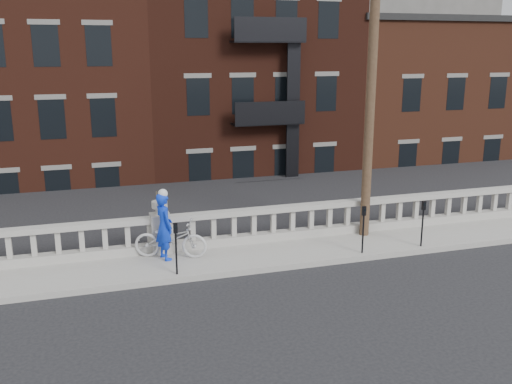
# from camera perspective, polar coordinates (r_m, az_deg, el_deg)

# --- Properties ---
(ground) EXTENTS (120.00, 120.00, 0.00)m
(ground) POSITION_cam_1_polar(r_m,az_deg,el_deg) (12.93, -6.88, -12.31)
(ground) COLOR black
(ground) RESTS_ON ground
(sidewalk) EXTENTS (32.00, 2.20, 0.15)m
(sidewalk) POSITION_cam_1_polar(r_m,az_deg,el_deg) (15.62, -8.93, -7.28)
(sidewalk) COLOR #9A978F
(sidewalk) RESTS_ON ground
(balustrade) EXTENTS (28.00, 0.34, 1.03)m
(balustrade) POSITION_cam_1_polar(r_m,az_deg,el_deg) (16.31, -9.50, -4.25)
(balustrade) COLOR #9A978F
(balustrade) RESTS_ON sidewalk
(planter_pedestal) EXTENTS (0.55, 0.55, 1.76)m
(planter_pedestal) POSITION_cam_1_polar(r_m,az_deg,el_deg) (16.25, -9.53, -3.62)
(planter_pedestal) COLOR #9A978F
(planter_pedestal) RESTS_ON sidewalk
(lower_level) EXTENTS (80.00, 44.00, 20.80)m
(lower_level) POSITION_cam_1_polar(r_m,az_deg,el_deg) (34.69, -13.16, 8.70)
(lower_level) COLOR #605E59
(lower_level) RESTS_ON ground
(utility_pole) EXTENTS (1.60, 0.28, 10.00)m
(utility_pole) POSITION_cam_1_polar(r_m,az_deg,el_deg) (17.09, 11.53, 12.21)
(utility_pole) COLOR #422D1E
(utility_pole) RESTS_ON sidewalk
(parking_meter_a) EXTENTS (0.10, 0.09, 1.36)m
(parking_meter_a) POSITION_cam_1_polar(r_m,az_deg,el_deg) (14.53, -8.02, -5.05)
(parking_meter_a) COLOR black
(parking_meter_a) RESTS_ON sidewalk
(parking_meter_b) EXTENTS (0.10, 0.09, 1.36)m
(parking_meter_b) POSITION_cam_1_polar(r_m,az_deg,el_deg) (16.14, 10.69, -3.18)
(parking_meter_b) COLOR black
(parking_meter_b) RESTS_ON sidewalk
(parking_meter_c) EXTENTS (0.10, 0.09, 1.36)m
(parking_meter_c) POSITION_cam_1_polar(r_m,az_deg,el_deg) (17.09, 16.35, -2.54)
(parking_meter_c) COLOR black
(parking_meter_c) RESTS_ON sidewalk
(bicycle) EXTENTS (2.12, 1.38, 1.05)m
(bicycle) POSITION_cam_1_polar(r_m,az_deg,el_deg) (15.82, -8.53, -4.67)
(bicycle) COLOR silver
(bicycle) RESTS_ON sidewalk
(cyclist) EXTENTS (0.62, 0.77, 1.86)m
(cyclist) POSITION_cam_1_polar(r_m,az_deg,el_deg) (15.61, -9.17, -3.40)
(cyclist) COLOR #0D32D1
(cyclist) RESTS_ON sidewalk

